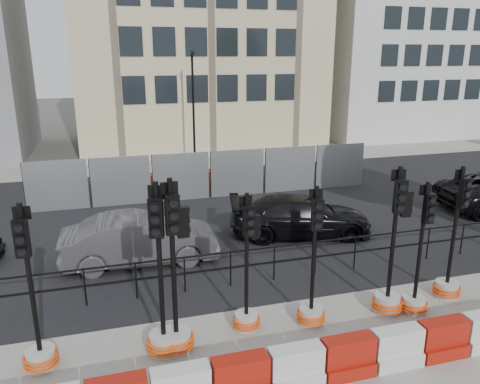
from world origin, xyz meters
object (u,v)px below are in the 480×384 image
object	(u,v)px
traffic_signal_h	(449,272)
car_c	(300,216)
traffic_signal_d	(247,299)
traffic_signal_a	(38,337)

from	to	relation	value
traffic_signal_h	car_c	size ratio (longest dim) A/B	0.68
traffic_signal_d	car_c	world-z (taller)	traffic_signal_d
traffic_signal_d	car_c	distance (m)	5.88
traffic_signal_a	car_c	world-z (taller)	traffic_signal_a
traffic_signal_a	car_c	bearing A→B (deg)	41.57
traffic_signal_a	traffic_signal_d	world-z (taller)	traffic_signal_a
traffic_signal_d	traffic_signal_h	distance (m)	5.21
traffic_signal_h	car_c	world-z (taller)	traffic_signal_h
traffic_signal_a	traffic_signal_d	xyz separation A→B (m)	(4.22, 0.19, 0.05)
traffic_signal_h	car_c	xyz separation A→B (m)	(-1.88, 4.88, -0.02)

